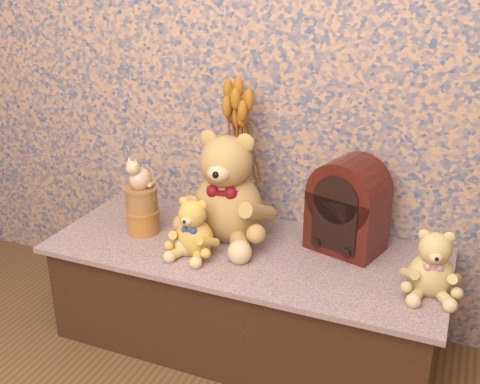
{
  "coord_description": "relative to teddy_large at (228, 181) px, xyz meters",
  "views": [
    {
      "loc": [
        0.68,
        -0.48,
        1.38
      ],
      "look_at": [
        0.0,
        1.16,
        0.64
      ],
      "focal_mm": 42.36,
      "sensor_mm": 36.0,
      "label": 1
    }
  ],
  "objects": [
    {
      "name": "biscuit_tin_lower",
      "position": [
        -0.31,
        -0.1,
        -0.18
      ],
      "size": [
        0.16,
        0.16,
        0.09
      ],
      "primitive_type": "cylinder",
      "rotation": [
        0.0,
        0.0,
        0.39
      ],
      "color": "gold",
      "rests_on": "display_shelf"
    },
    {
      "name": "teddy_large",
      "position": [
        0.0,
        0.0,
        0.0
      ],
      "size": [
        0.39,
        0.45,
        0.44
      ],
      "primitive_type": null,
      "rotation": [
        0.0,
        0.0,
        0.09
      ],
      "color": "#AE8243",
      "rests_on": "display_shelf"
    },
    {
      "name": "ceramic_vase",
      "position": [
        0.01,
        0.09,
        -0.12
      ],
      "size": [
        0.13,
        0.13,
        0.2
      ],
      "primitive_type": "cylinder",
      "rotation": [
        0.0,
        0.0,
        -0.14
      ],
      "color": "tan",
      "rests_on": "display_shelf"
    },
    {
      "name": "biscuit_tin_upper",
      "position": [
        -0.31,
        -0.1,
        -0.09
      ],
      "size": [
        0.14,
        0.14,
        0.09
      ],
      "primitive_type": "cylinder",
      "rotation": [
        0.0,
        0.0,
        0.23
      ],
      "color": "tan",
      "rests_on": "biscuit_tin_lower"
    },
    {
      "name": "dried_stalks",
      "position": [
        0.01,
        0.09,
        0.18
      ],
      "size": [
        0.27,
        0.27,
        0.42
      ],
      "primitive_type": null,
      "rotation": [
        0.0,
        0.0,
        -0.25
      ],
      "color": "#AE631B",
      "rests_on": "ceramic_vase"
    },
    {
      "name": "cat_figurine",
      "position": [
        -0.31,
        -0.1,
        0.03
      ],
      "size": [
        0.12,
        0.13,
        0.13
      ],
      "primitive_type": null,
      "rotation": [
        0.0,
        0.0,
        -0.26
      ],
      "color": "silver",
      "rests_on": "biscuit_tin_upper"
    },
    {
      "name": "display_shelf",
      "position": [
        0.1,
        -0.07,
        -0.42
      ],
      "size": [
        1.43,
        0.59,
        0.4
      ],
      "primitive_type": "cube",
      "color": "#374C71",
      "rests_on": "ground"
    },
    {
      "name": "teddy_small",
      "position": [
        0.74,
        -0.12,
        -0.1
      ],
      "size": [
        0.22,
        0.25,
        0.23
      ],
      "primitive_type": null,
      "rotation": [
        0.0,
        0.0,
        0.16
      ],
      "color": "tan",
      "rests_on": "display_shelf"
    },
    {
      "name": "cathedral_radio",
      "position": [
        0.43,
        0.07,
        -0.05
      ],
      "size": [
        0.29,
        0.24,
        0.35
      ],
      "primitive_type": null,
      "rotation": [
        0.0,
        0.0,
        -0.28
      ],
      "color": "#3B100A",
      "rests_on": "display_shelf"
    },
    {
      "name": "teddy_medium",
      "position": [
        -0.06,
        -0.17,
        -0.11
      ],
      "size": [
        0.18,
        0.22,
        0.23
      ],
      "primitive_type": null,
      "rotation": [
        0.0,
        0.0,
        -0.02
      ],
      "color": "gold",
      "rests_on": "display_shelf"
    }
  ]
}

